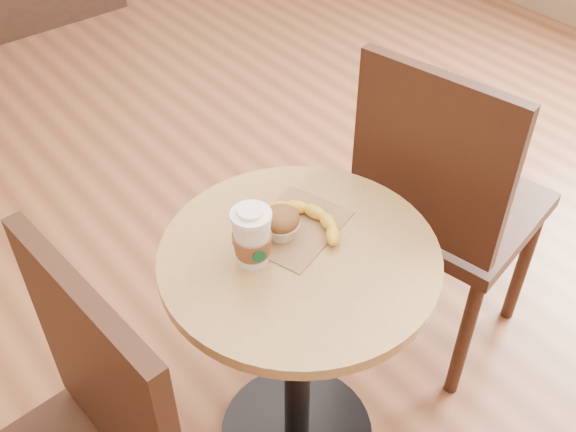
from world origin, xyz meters
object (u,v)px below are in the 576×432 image
object	(u,v)px
cafe_table	(298,325)
muffin	(281,223)
banana	(300,223)
chair_right	(443,204)
coffee_cup	(252,239)

from	to	relation	value
cafe_table	muffin	distance (m)	0.29
cafe_table	banana	distance (m)	0.28
chair_right	coffee_cup	distance (m)	0.69
muffin	banana	xyz separation A→B (m)	(0.05, -0.01, -0.02)
cafe_table	coffee_cup	size ratio (longest dim) A/B	5.13
chair_right	muffin	distance (m)	0.60
coffee_cup	banana	world-z (taller)	coffee_cup
coffee_cup	banana	distance (m)	0.15
cafe_table	muffin	bearing A→B (deg)	88.40
coffee_cup	muffin	world-z (taller)	coffee_cup
muffin	coffee_cup	bearing A→B (deg)	-166.85
chair_right	muffin	world-z (taller)	chair_right
chair_right	coffee_cup	xyz separation A→B (m)	(-0.65, 0.01, 0.25)
cafe_table	banana	size ratio (longest dim) A/B	3.48
cafe_table	muffin	world-z (taller)	muffin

